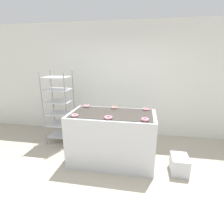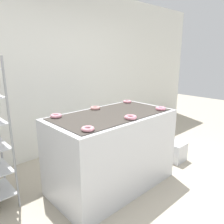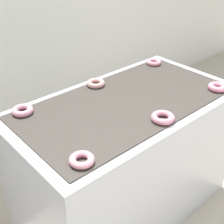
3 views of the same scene
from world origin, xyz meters
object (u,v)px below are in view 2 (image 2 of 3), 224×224
donut_near_center (130,117)px  donut_far_left (56,116)px  donut_near_left (88,129)px  fryer_machine (112,150)px  glaze_bin (172,151)px  donut_near_right (161,108)px  donut_far_center (95,108)px  donut_far_right (127,102)px

donut_near_center → donut_far_left: same height
donut_near_left → donut_far_left: bearing=89.2°
donut_near_center → fryer_machine: bearing=88.9°
glaze_bin → donut_far_left: size_ratio=2.94×
donut_near_left → donut_far_left: (0.01, 0.62, 0.00)m
donut_near_center → donut_near_right: donut_near_right is taller
donut_near_left → donut_far_left: donut_far_left is taller
donut_far_center → glaze_bin: bearing=-20.7°
donut_near_left → donut_near_right: (1.19, -0.00, 0.00)m
glaze_bin → donut_far_left: 2.07m
donut_far_center → donut_far_right: size_ratio=1.06×
donut_near_right → donut_far_left: bearing=152.2°
fryer_machine → donut_far_right: (0.61, 0.31, 0.51)m
fryer_machine → donut_near_center: 0.60m
donut_near_left → donut_near_center: donut_near_center is taller
donut_near_left → donut_far_right: size_ratio=1.03×
fryer_machine → donut_far_left: (-0.59, 0.32, 0.51)m
donut_far_center → donut_far_right: 0.62m
fryer_machine → donut_far_left: bearing=151.7°
glaze_bin → donut_near_left: 2.03m
donut_far_left → donut_near_left: bearing=-90.8°
glaze_bin → donut_near_left: (-1.84, -0.15, 0.85)m
donut_far_left → donut_far_center: size_ratio=1.01×
donut_near_center → donut_far_left: 0.86m
glaze_bin → donut_far_left: bearing=165.5°
donut_far_left → donut_far_right: 1.20m
donut_far_left → donut_far_center: 0.58m
donut_near_left → donut_far_center: size_ratio=0.97×
donut_near_left → donut_near_right: bearing=-0.2°
glaze_bin → donut_near_right: donut_near_right is taller
donut_near_right → glaze_bin: bearing=13.3°
donut_near_center → donut_far_center: (-0.00, 0.63, -0.00)m
fryer_machine → donut_far_left: donut_far_left is taller
donut_far_left → donut_far_right: bearing=-0.6°
donut_near_center → donut_far_left: bearing=132.9°
fryer_machine → donut_far_left: 0.85m
glaze_bin → donut_far_center: 1.58m
donut_far_left → donut_far_right: donut_far_left is taller
donut_far_left → donut_far_center: donut_far_left is taller
fryer_machine → donut_near_center: donut_near_center is taller
donut_near_left → donut_near_center: size_ratio=0.90×
fryer_machine → donut_near_left: size_ratio=12.36×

